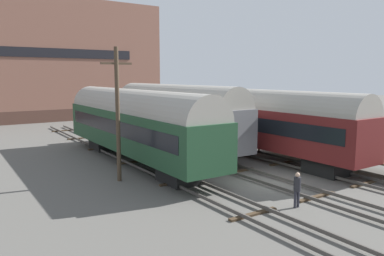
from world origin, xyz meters
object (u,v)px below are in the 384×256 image
at_px(utility_pole, 118,112).
at_px(train_car_maroon, 267,120).
at_px(train_car_green, 134,122).
at_px(bench, 348,145).
at_px(train_car_grey, 174,114).
at_px(person_worker, 297,187).

bearing_deg(utility_pole, train_car_maroon, -2.54).
distance_m(train_car_green, utility_pole, 4.69).
distance_m(train_car_maroon, utility_pole, 11.19).
xyz_separation_m(train_car_green, train_car_maroon, (8.43, -4.19, -0.01)).
bearing_deg(bench, train_car_maroon, 116.66).
relative_size(train_car_grey, utility_pole, 2.05).
relative_size(train_car_grey, bench, 11.07).
height_order(train_car_green, train_car_grey, train_car_grey).
bearing_deg(train_car_grey, train_car_green, -158.79).
bearing_deg(train_car_grey, person_worker, -97.80).
bearing_deg(train_car_green, utility_pole, -126.05).
xyz_separation_m(train_car_green, utility_pole, (-2.69, -3.70, 1.07)).
height_order(train_car_maroon, person_worker, train_car_maroon).
xyz_separation_m(train_car_green, train_car_grey, (4.22, 1.64, 0.15)).
bearing_deg(utility_pole, train_car_green, 53.95).
distance_m(bench, person_worker, 9.20).
distance_m(train_car_grey, bench, 12.75).
relative_size(train_car_maroon, person_worker, 9.64).
bearing_deg(person_worker, train_car_green, 100.57).
height_order(train_car_green, train_car_maroon, train_car_green).
xyz_separation_m(train_car_grey, person_worker, (-1.91, -13.98, -2.03)).
distance_m(train_car_grey, person_worker, 14.25).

